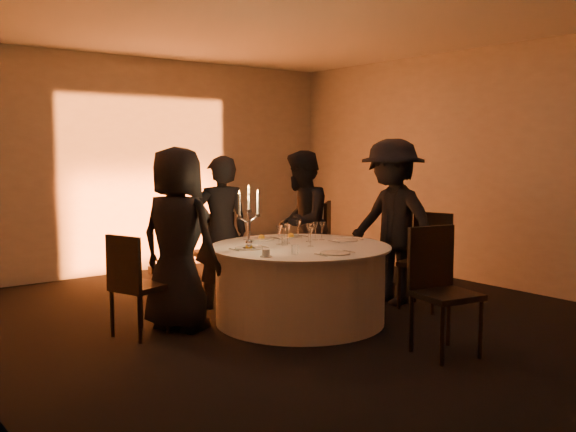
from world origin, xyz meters
TOP-DOWN VIEW (x-y plane):
  - floor at (0.00, 0.00)m, footprint 7.00×7.00m
  - ceiling at (0.00, 0.00)m, footprint 7.00×7.00m
  - wall_back at (0.00, 3.50)m, footprint 7.00×0.00m
  - wall_right at (3.00, 0.00)m, footprint 0.00×7.00m
  - uplighter_fixture at (0.00, 3.20)m, footprint 0.25×0.12m
  - banquet_table at (0.00, 0.00)m, footprint 1.80×1.80m
  - chair_left at (-1.56, 0.49)m, footprint 0.53×0.53m
  - chair_back_left at (0.01, 1.69)m, footprint 0.43×0.43m
  - chair_back_right at (1.21, 1.17)m, footprint 0.66×0.66m
  - chair_right at (1.49, -0.37)m, footprint 0.56×0.56m
  - chair_front at (0.33, -1.48)m, footprint 0.55×0.55m
  - guest_left at (-1.09, 0.50)m, footprint 0.86×1.01m
  - guest_back_left at (-0.32, 0.98)m, footprint 0.70×0.56m
  - guest_back_right at (0.78, 0.97)m, footprint 1.05×1.02m
  - guest_right at (1.30, -0.01)m, footprint 0.69×1.19m
  - plate_left at (-0.52, 0.15)m, footprint 0.36×0.27m
  - plate_back_left at (-0.06, 0.59)m, footprint 0.36×0.27m
  - plate_back_right at (0.27, 0.50)m, footprint 0.36×0.24m
  - plate_right at (0.60, -0.02)m, footprint 0.36×0.25m
  - plate_front at (-0.06, -0.58)m, footprint 0.35×0.28m
  - coffee_cup at (-0.65, -0.33)m, footprint 0.11×0.11m
  - candelabra at (-0.55, 0.09)m, footprint 0.26×0.13m
  - wine_glass_a at (0.44, 0.18)m, footprint 0.07×0.07m
  - wine_glass_b at (0.03, 0.29)m, footprint 0.07×0.07m
  - wine_glass_c at (-0.12, 0.19)m, footprint 0.07×0.07m
  - wine_glass_d at (0.04, -0.11)m, footprint 0.07×0.07m
  - wine_glass_e at (-0.01, 0.20)m, footprint 0.07×0.07m
  - wine_glass_f at (0.32, 0.44)m, footprint 0.07×0.07m
  - wine_glass_g at (0.36, 0.20)m, footprint 0.07×0.07m
  - wine_glass_h at (0.23, 0.15)m, footprint 0.07×0.07m
  - tumbler_a at (-0.38, -0.39)m, footprint 0.07×0.07m
  - tumbler_b at (-0.11, 0.11)m, footprint 0.07×0.07m

SIDE VIEW (x-z plane):
  - floor at x=0.00m, z-range 0.00..0.00m
  - uplighter_fixture at x=0.00m, z-range 0.00..0.10m
  - banquet_table at x=0.00m, z-range 0.00..0.77m
  - chair_left at x=-1.56m, z-range 0.06..1.02m
  - chair_back_left at x=0.01m, z-range 0.06..1.03m
  - chair_right at x=1.49m, z-range 0.07..1.10m
  - chair_back_right at x=1.21m, z-range 0.07..1.14m
  - chair_front at x=0.33m, z-range 0.07..1.14m
  - plate_right at x=0.60m, z-range 0.77..0.78m
  - plate_front at x=-0.06m, z-range 0.77..0.78m
  - plate_back_left at x=-0.06m, z-range 0.75..0.83m
  - plate_left at x=-0.52m, z-range 0.75..0.83m
  - plate_back_right at x=0.27m, z-range 0.75..0.83m
  - coffee_cup at x=-0.65m, z-range 0.77..0.83m
  - tumbler_a at x=-0.38m, z-range 0.77..0.86m
  - tumbler_b at x=-0.11m, z-range 0.77..0.86m
  - guest_back_left at x=-0.32m, z-range 0.00..1.66m
  - guest_back_right at x=0.78m, z-range 0.00..1.71m
  - guest_left at x=-1.09m, z-range 0.00..1.75m
  - wine_glass_a at x=0.44m, z-range 0.81..1.00m
  - wine_glass_b at x=0.03m, z-range 0.81..1.00m
  - wine_glass_c at x=-0.12m, z-range 0.81..1.00m
  - wine_glass_d at x=0.04m, z-range 0.81..1.00m
  - wine_glass_e at x=-0.01m, z-range 0.81..1.00m
  - wine_glass_f at x=0.32m, z-range 0.81..1.00m
  - wine_glass_g at x=0.36m, z-range 0.81..1.00m
  - wine_glass_h at x=0.23m, z-range 0.81..1.00m
  - guest_right at x=1.30m, z-range 0.00..1.84m
  - candelabra at x=-0.55m, z-range 0.68..1.30m
  - wall_back at x=0.00m, z-range -2.00..5.00m
  - wall_right at x=3.00m, z-range -2.00..5.00m
  - ceiling at x=0.00m, z-range 3.00..3.00m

